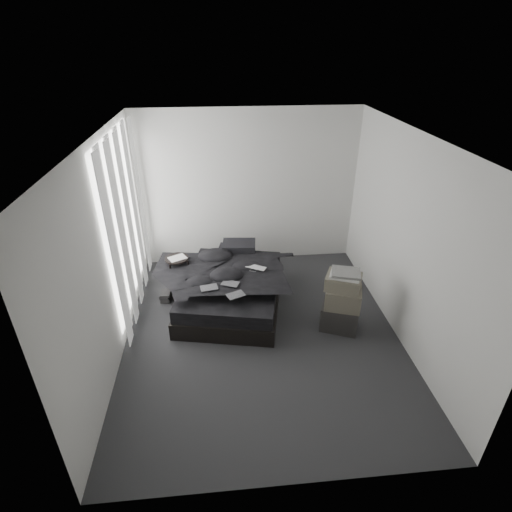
{
  "coord_description": "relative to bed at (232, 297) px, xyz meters",
  "views": [
    {
      "loc": [
        -0.49,
        -4.19,
        3.53
      ],
      "look_at": [
        0.0,
        0.8,
        0.75
      ],
      "focal_mm": 28.0,
      "sensor_mm": 36.0,
      "label": 1
    }
  ],
  "objects": [
    {
      "name": "wall_right",
      "position": [
        2.17,
        -0.72,
        1.18
      ],
      "size": [
        0.01,
        4.2,
        2.6
      ],
      "primitive_type": "cube",
      "color": "silver",
      "rests_on": "ground"
    },
    {
      "name": "art_book_snake",
      "position": [
        1.45,
        -0.7,
        0.76
      ],
      "size": [
        0.43,
        0.38,
        0.03
      ],
      "primitive_type": "cube",
      "rotation": [
        0.0,
        0.0,
        -0.29
      ],
      "color": "silver",
      "rests_on": "art_book_white"
    },
    {
      "name": "laptop",
      "position": [
        0.34,
        -0.02,
        0.54
      ],
      "size": [
        0.35,
        0.31,
        0.02
      ],
      "primitive_type": "imported",
      "rotation": [
        0.0,
        0.0,
        -0.52
      ],
      "color": "silver",
      "rests_on": "duvet"
    },
    {
      "name": "comic_a",
      "position": [
        -0.31,
        -0.43,
        0.53
      ],
      "size": [
        0.25,
        0.19,
        0.01
      ],
      "primitive_type": "cube",
      "rotation": [
        0.0,
        0.0,
        0.18
      ],
      "color": "black",
      "rests_on": "duvet"
    },
    {
      "name": "side_stand",
      "position": [
        -0.79,
        0.32,
        0.2
      ],
      "size": [
        0.44,
        0.44,
        0.64
      ],
      "primitive_type": "cylinder",
      "rotation": [
        0.0,
        0.0,
        0.32
      ],
      "color": "black",
      "rests_on": "floor"
    },
    {
      "name": "curtain_left",
      "position": [
        -1.36,
        0.18,
        1.16
      ],
      "size": [
        0.06,
        2.12,
        2.48
      ],
      "primitive_type": "cube",
      "color": "white",
      "rests_on": "wall_left"
    },
    {
      "name": "wall_back",
      "position": [
        0.37,
        1.38,
        1.18
      ],
      "size": [
        3.6,
        0.01,
        2.6
      ],
      "primitive_type": "cube",
      "color": "silver",
      "rests_on": "ground"
    },
    {
      "name": "bed",
      "position": [
        0.0,
        0.0,
        0.0
      ],
      "size": [
        1.71,
        2.06,
        0.25
      ],
      "primitive_type": "cube",
      "rotation": [
        0.0,
        0.0,
        -0.2
      ],
      "color": "black",
      "rests_on": "floor"
    },
    {
      "name": "mattress",
      "position": [
        0.0,
        0.0,
        0.22
      ],
      "size": [
        1.65,
        1.99,
        0.19
      ],
      "primitive_type": "cube",
      "rotation": [
        0.0,
        0.0,
        -0.2
      ],
      "color": "black",
      "rests_on": "bed"
    },
    {
      "name": "box_upper",
      "position": [
        1.43,
        -0.68,
        0.61
      ],
      "size": [
        0.54,
        0.5,
        0.19
      ],
      "primitive_type": "cube",
      "rotation": [
        0.0,
        0.0,
        -0.44
      ],
      "color": "#5E594A",
      "rests_on": "box_mid"
    },
    {
      "name": "box_mid",
      "position": [
        1.45,
        -0.7,
        0.38
      ],
      "size": [
        0.55,
        0.49,
        0.28
      ],
      "primitive_type": "cube",
      "rotation": [
        0.0,
        0.0,
        -0.32
      ],
      "color": "#5E594A",
      "rests_on": "box_lower"
    },
    {
      "name": "duvet",
      "position": [
        -0.01,
        -0.04,
        0.42
      ],
      "size": [
        1.62,
        1.79,
        0.21
      ],
      "primitive_type": "imported",
      "rotation": [
        0.0,
        0.0,
        -0.2
      ],
      "color": "black",
      "rests_on": "mattress"
    },
    {
      "name": "wall_front",
      "position": [
        0.37,
        -2.82,
        1.18
      ],
      "size": [
        3.6,
        0.01,
        2.6
      ],
      "primitive_type": "cube",
      "color": "silver",
      "rests_on": "ground"
    },
    {
      "name": "art_book_white",
      "position": [
        1.44,
        -0.69,
        0.72
      ],
      "size": [
        0.46,
        0.42,
        0.04
      ],
      "primitive_type": "cube",
      "rotation": [
        0.0,
        0.0,
        -0.39
      ],
      "color": "silver",
      "rests_on": "box_upper"
    },
    {
      "name": "comic_b",
      "position": [
        -0.03,
        -0.35,
        0.54
      ],
      "size": [
        0.27,
        0.23,
        0.01
      ],
      "primitive_type": "cube",
      "rotation": [
        0.0,
        0.0,
        -0.41
      ],
      "color": "black",
      "rests_on": "duvet"
    },
    {
      "name": "pillow_upper",
      "position": [
        0.16,
        0.67,
        0.5
      ],
      "size": [
        0.54,
        0.4,
        0.11
      ],
      "primitive_type": "cube",
      "rotation": [
        0.0,
        0.0,
        -0.1
      ],
      "color": "black",
      "rests_on": "pillow_lower"
    },
    {
      "name": "papers",
      "position": [
        -0.78,
        0.32,
        0.53
      ],
      "size": [
        0.31,
        0.28,
        0.01
      ],
      "primitive_type": "cube",
      "rotation": [
        0.0,
        0.0,
        0.49
      ],
      "color": "white",
      "rests_on": "side_stand"
    },
    {
      "name": "comic_c",
      "position": [
        0.03,
        -0.64,
        0.54
      ],
      "size": [
        0.27,
        0.23,
        0.01
      ],
      "primitive_type": "cube",
      "rotation": [
        0.0,
        0.0,
        0.41
      ],
      "color": "black",
      "rests_on": "duvet"
    },
    {
      "name": "ceiling",
      "position": [
        0.37,
        -0.72,
        2.48
      ],
      "size": [
        3.6,
        4.2,
        0.01
      ],
      "primitive_type": "cube",
      "color": "white",
      "rests_on": "ground"
    },
    {
      "name": "window_left",
      "position": [
        -1.41,
        0.18,
        1.23
      ],
      "size": [
        0.02,
        2.0,
        2.3
      ],
      "primitive_type": "cube",
      "color": "white",
      "rests_on": "wall_left"
    },
    {
      "name": "floor_books",
      "position": [
        -0.99,
        0.19,
        -0.05
      ],
      "size": [
        0.16,
        0.22,
        0.14
      ],
      "primitive_type": "cube",
      "rotation": [
        0.0,
        0.0,
        -0.12
      ],
      "color": "black",
      "rests_on": "floor"
    },
    {
      "name": "pillow_lower",
      "position": [
        0.1,
        0.7,
        0.38
      ],
      "size": [
        0.61,
        0.47,
        0.12
      ],
      "primitive_type": "cube",
      "rotation": [
        0.0,
        0.0,
        -0.2
      ],
      "color": "black",
      "rests_on": "mattress"
    },
    {
      "name": "wall_left",
      "position": [
        -1.43,
        -0.72,
        1.18
      ],
      "size": [
        0.01,
        4.2,
        2.6
      ],
      "primitive_type": "cube",
      "color": "silver",
      "rests_on": "ground"
    },
    {
      "name": "floor",
      "position": [
        0.37,
        -0.72,
        -0.12
      ],
      "size": [
        3.6,
        4.2,
        0.01
      ],
      "primitive_type": "cube",
      "color": "#2B2C2E",
      "rests_on": "ground"
    },
    {
      "name": "box_lower",
      "position": [
        1.44,
        -0.69,
        0.06
      ],
      "size": [
        0.6,
        0.54,
        0.36
      ],
      "primitive_type": "cube",
      "rotation": [
        0.0,
        0.0,
        -0.39
      ],
      "color": "black",
      "rests_on": "floor"
    }
  ]
}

